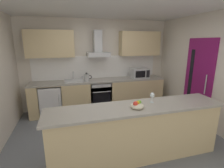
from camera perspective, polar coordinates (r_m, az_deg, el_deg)
ground at (r=3.66m, az=1.48°, el=-18.38°), size 5.34×4.96×0.02m
ceiling at (r=3.15m, az=1.82°, el=26.04°), size 5.34×4.96×0.02m
wall_back at (r=5.12m, az=-5.15°, el=6.71°), size 5.34×0.12×2.60m
wall_right at (r=4.36m, az=30.96°, el=3.44°), size 0.12×4.96×2.60m
backsplash_tile at (r=5.06m, az=-4.98°, el=5.82°), size 3.69×0.02×0.66m
counter_back at (r=4.94m, az=-4.12°, el=-3.67°), size 3.82×0.60×0.90m
counter_island at (r=2.97m, az=8.48°, el=-15.89°), size 2.97×0.64×0.95m
upper_cabinets at (r=4.85m, az=-4.80°, el=13.54°), size 3.77×0.32×0.70m
side_door at (r=4.56m, az=27.29°, el=0.76°), size 0.08×0.85×2.05m
oven at (r=4.91m, az=-4.21°, el=-3.66°), size 0.60×0.62×0.80m
refrigerator at (r=4.85m, az=-20.06°, el=-5.16°), size 0.58×0.60×0.85m
microwave at (r=5.11m, az=9.46°, el=3.73°), size 0.50×0.38×0.30m
sink at (r=4.71m, az=-12.93°, el=1.17°), size 0.50×0.40×0.26m
kettle at (r=4.68m, az=-8.66°, el=2.24°), size 0.29×0.15×0.24m
range_hood at (r=4.80m, az=-4.81°, el=12.06°), size 0.62×0.45×0.72m
wine_glass at (r=2.94m, az=13.59°, el=-3.88°), size 0.08×0.08×0.18m
fruit_bowl at (r=2.67m, az=8.59°, el=-7.24°), size 0.22×0.22×0.13m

